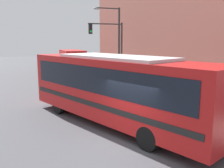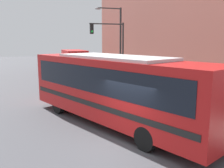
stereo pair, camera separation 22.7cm
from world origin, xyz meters
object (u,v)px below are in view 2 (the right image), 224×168
at_px(traffic_light_pole, 112,42).
at_px(street_lamp, 117,38).
at_px(delivery_truck, 73,60).
at_px(city_bus, 113,85).
at_px(parking_meter, 131,76).
at_px(fire_hydrant, 189,104).
at_px(pedestrian_near_corner, 149,80).

height_order(traffic_light_pole, street_lamp, street_lamp).
bearing_deg(delivery_truck, street_lamp, -76.29).
distance_m(city_bus, parking_meter, 9.54).
height_order(city_bus, street_lamp, street_lamp).
bearing_deg(traffic_light_pole, street_lamp, 46.90).
distance_m(fire_hydrant, pedestrian_near_corner, 6.10).
xyz_separation_m(street_lamp, pedestrian_near_corner, (0.76, -5.15, -3.38)).
bearing_deg(pedestrian_near_corner, delivery_truck, 101.90).
distance_m(city_bus, delivery_truck, 21.41).
relative_size(traffic_light_pole, street_lamp, 0.80).
bearing_deg(fire_hydrant, traffic_light_pole, 95.22).
relative_size(delivery_truck, street_lamp, 1.08).
relative_size(parking_meter, pedestrian_near_corner, 0.89).
bearing_deg(city_bus, street_lamp, 46.83).
height_order(traffic_light_pole, parking_meter, traffic_light_pole).
xyz_separation_m(delivery_truck, fire_hydrant, (2.50, -21.05, -1.05)).
xyz_separation_m(fire_hydrant, traffic_light_pole, (-0.94, 10.30, 3.44)).
xyz_separation_m(city_bus, parking_meter, (4.66, 8.29, -0.84)).
bearing_deg(pedestrian_near_corner, parking_meter, 108.34).
bearing_deg(fire_hydrant, delivery_truck, 96.78).
relative_size(city_bus, fire_hydrant, 15.33).
xyz_separation_m(city_bus, traffic_light_pole, (3.72, 10.56, 2.01)).
xyz_separation_m(fire_hydrant, pedestrian_near_corner, (0.66, 6.05, 0.43)).
xyz_separation_m(delivery_truck, traffic_light_pole, (1.56, -10.75, 2.38)).
relative_size(fire_hydrant, parking_meter, 0.53).
relative_size(street_lamp, pedestrian_near_corner, 4.44).
distance_m(parking_meter, street_lamp, 4.53).
relative_size(delivery_truck, traffic_light_pole, 1.36).
bearing_deg(city_bus, delivery_truck, 62.75).
bearing_deg(parking_meter, city_bus, -119.33).
relative_size(city_bus, traffic_light_pole, 2.04).
relative_size(delivery_truck, fire_hydrant, 10.19).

